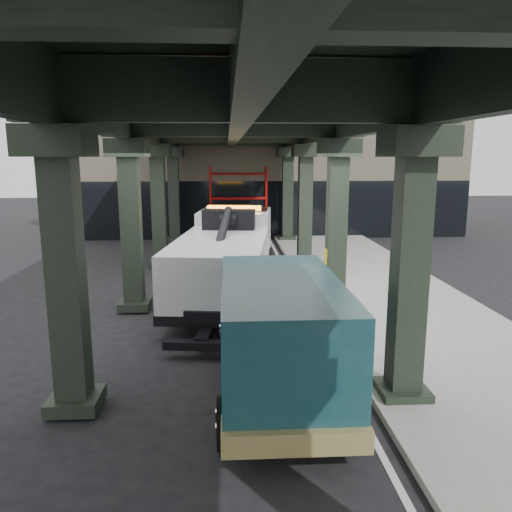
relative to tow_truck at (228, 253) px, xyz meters
name	(u,v)px	position (x,y,z in m)	size (l,w,h in m)	color
ground	(252,331)	(0.61, -3.41, -1.43)	(90.00, 90.00, 0.00)	black
sidewalk	(395,303)	(5.11, -1.41, -1.36)	(5.00, 40.00, 0.15)	gray
lane_stripe	(305,307)	(2.31, -1.41, -1.43)	(0.12, 38.00, 0.01)	silver
viaduct	(234,122)	(0.21, -1.41, 4.03)	(7.40, 32.00, 6.40)	black
building	(267,165)	(2.61, 16.59, 2.57)	(22.00, 10.00, 8.00)	#C6B793
scaffolding	(238,202)	(0.61, 11.24, 0.68)	(3.08, 0.88, 4.00)	#B8100E
tow_truck	(228,253)	(0.00, 0.00, 0.00)	(3.53, 9.18, 2.94)	black
towed_van	(279,331)	(0.93, -6.93, -0.18)	(2.34, 5.77, 2.34)	#123A41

